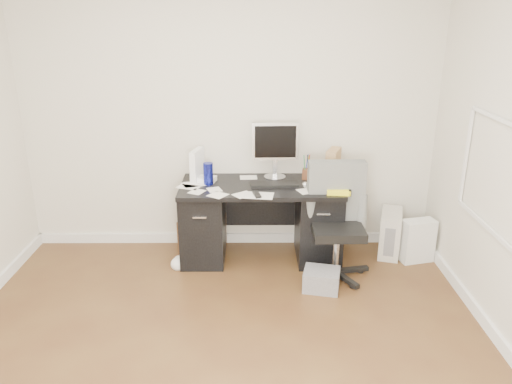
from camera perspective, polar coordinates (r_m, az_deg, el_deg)
ground at (r=3.56m, az=-4.16°, el=-19.65°), size 4.00×4.00×0.00m
room_shell at (r=2.84m, az=-4.30°, el=7.49°), size 4.02×4.02×2.71m
desk at (r=4.77m, az=0.56°, el=-3.13°), size 1.50×0.70×0.75m
loose_papers at (r=4.60m, az=-1.91°, el=0.64°), size 1.10×0.60×0.00m
lcd_monitor at (r=4.75m, az=2.20°, el=4.77°), size 0.45×0.27×0.56m
keyboard at (r=4.62m, az=2.13°, el=0.89°), size 0.45×0.18×0.03m
computer_mouse at (r=4.57m, az=5.64°, el=0.82°), size 0.07×0.07×0.06m
travel_mug at (r=4.65m, az=-5.48°, el=2.10°), size 0.10×0.10×0.20m
white_binder at (r=4.78m, az=-6.74°, el=3.11°), size 0.18×0.28×0.30m
magazine_file at (r=4.82m, az=8.80°, el=3.14°), size 0.21×0.28×0.29m
pen_cup at (r=4.80m, az=5.85°, el=2.86°), size 0.12×0.12×0.24m
yellow_book at (r=4.53m, az=9.37°, el=0.38°), size 0.23×0.28×0.05m
paper_remote at (r=4.37m, az=0.35°, el=-0.29°), size 0.28×0.23×0.02m
office_chair at (r=4.45m, az=9.31°, el=-3.54°), size 0.59×0.59×1.03m
pc_tower at (r=5.10m, az=15.08°, el=-4.53°), size 0.31×0.47×0.43m
shopping_bag at (r=5.02m, az=17.96°, el=-5.32°), size 0.35×0.29×0.42m
wicker_basket at (r=4.99m, az=-6.14°, el=-4.89°), size 0.46×0.46×0.37m
desk_printer at (r=4.41m, az=7.49°, el=-9.89°), size 0.35×0.31×0.18m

